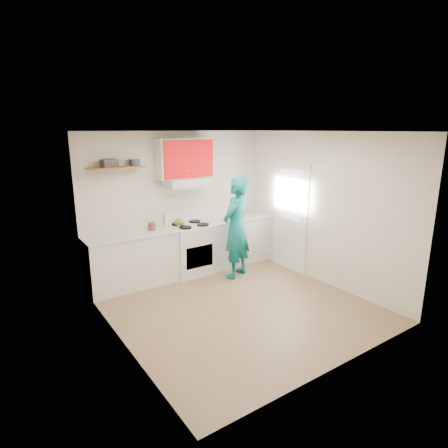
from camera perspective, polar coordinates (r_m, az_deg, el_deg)
floor at (r=5.89m, az=1.86°, el=-12.24°), size 3.80×3.80×0.00m
ceiling at (r=5.26m, az=2.09°, el=13.97°), size 3.60×3.80×0.04m
back_wall at (r=7.01m, az=-7.26°, el=3.28°), size 3.60×0.04×2.60m
front_wall at (r=4.12m, az=17.84°, el=-5.28°), size 3.60×0.04×2.60m
left_wall at (r=4.64m, az=-16.31°, el=-2.98°), size 0.04×3.80×2.60m
right_wall at (r=6.63m, az=14.62°, el=2.28°), size 0.04×3.80×2.60m
door at (r=7.14m, az=10.15°, el=1.11°), size 0.05×0.85×2.05m
door_glass at (r=7.04m, az=10.14°, el=4.45°), size 0.01×0.55×0.95m
counter_left at (r=6.57m, az=-13.93°, el=-5.49°), size 1.52×0.60×0.90m
counter_right at (r=7.55m, az=1.71°, el=-2.45°), size 1.32×0.60×0.90m
stove at (r=6.99m, az=-5.09°, el=-3.81°), size 0.76×0.65×0.92m
range_hood at (r=6.80m, az=-5.76°, el=6.35°), size 0.76×0.44×0.15m
upper_cabinets at (r=6.81m, az=-6.08°, el=9.95°), size 1.02×0.33×0.70m
shelf at (r=6.33m, az=-16.21°, el=8.23°), size 0.90×0.30×0.04m
books at (r=6.32m, az=-17.13°, el=8.89°), size 0.27×0.21×0.13m
tin at (r=6.46m, az=-13.56°, el=9.15°), size 0.23×0.23×0.11m
kettle at (r=6.80m, az=-6.91°, el=0.31°), size 0.21×0.21×0.15m
crock at (r=6.60m, az=-10.98°, el=-0.43°), size 0.17×0.17×0.16m
cutting_board at (r=7.11m, az=-0.37°, el=0.32°), size 0.35×0.29×0.02m
silicone_mat at (r=7.70m, az=4.73°, el=1.33°), size 0.30×0.25×0.01m
person at (r=6.66m, az=1.89°, el=-0.60°), size 0.79×0.67×1.83m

